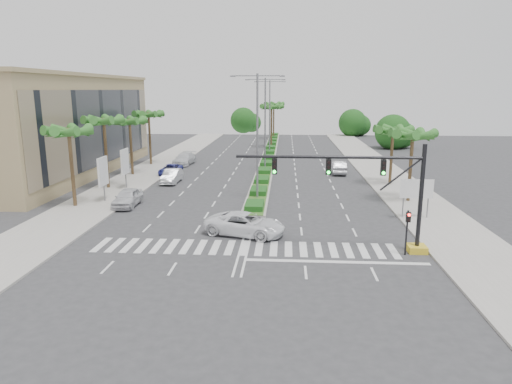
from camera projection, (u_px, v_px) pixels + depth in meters
ground at (244, 248)px, 31.06m from camera, size 160.00×160.00×0.00m
footpath_right at (400, 188)px, 49.53m from camera, size 6.00×120.00×0.15m
footpath_left at (127, 184)px, 51.49m from camera, size 6.00×120.00×0.15m
median at (269, 155)px, 74.84m from camera, size 2.20×75.00×0.20m
median_grass at (269, 154)px, 74.81m from camera, size 1.80×75.00×0.04m
building at (55, 127)px, 56.72m from camera, size 12.00×36.00×12.00m
signal_gantry at (386, 201)px, 29.70m from camera, size 12.60×1.20×7.20m
pedestrian_signal at (407, 225)px, 29.27m from camera, size 0.28×0.36×3.00m
direction_sign at (417, 190)px, 37.43m from camera, size 2.70×0.11×3.40m
billboard_near at (103, 172)px, 43.02m from camera, size 0.18×2.10×4.35m
billboard_far at (125, 162)px, 48.86m from camera, size 0.18×2.10×4.35m
palm_left_near at (69, 134)px, 40.38m from camera, size 4.57×4.68×7.55m
palm_left_mid at (104, 123)px, 48.08m from camera, size 4.57×4.68×7.95m
palm_left_far at (130, 123)px, 56.00m from camera, size 4.57×4.68×7.35m
palm_left_end at (149, 116)px, 63.70m from camera, size 4.57×4.68×7.75m
palm_right_near at (413, 137)px, 42.39m from camera, size 4.57×4.68×7.05m
palm_right_far at (393, 133)px, 50.24m from camera, size 4.57×4.68×6.75m
palm_median_a at (271, 108)px, 83.02m from camera, size 4.57×4.68×8.05m
palm_median_b at (274, 106)px, 97.62m from camera, size 4.57×4.68×8.05m
streetlight_near at (257, 130)px, 43.19m from camera, size 5.10×0.25×12.00m
streetlight_mid at (265, 119)px, 58.76m from camera, size 5.10×0.25×12.00m
streetlight_far at (270, 113)px, 74.34m from camera, size 5.10×0.25×12.00m
car_parked_a at (128, 198)px, 42.03m from camera, size 2.00×4.80×1.62m
car_parked_b at (172, 176)px, 52.61m from camera, size 1.76×4.84×1.59m
car_parked_c at (171, 170)px, 57.61m from camera, size 2.43×4.82×1.31m
car_parked_d at (184, 159)px, 65.43m from camera, size 2.77×5.83×1.64m
car_crossing at (245, 224)px, 33.73m from camera, size 6.48×4.35×1.65m
car_right at (338, 167)px, 58.40m from camera, size 1.78×5.01×1.65m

